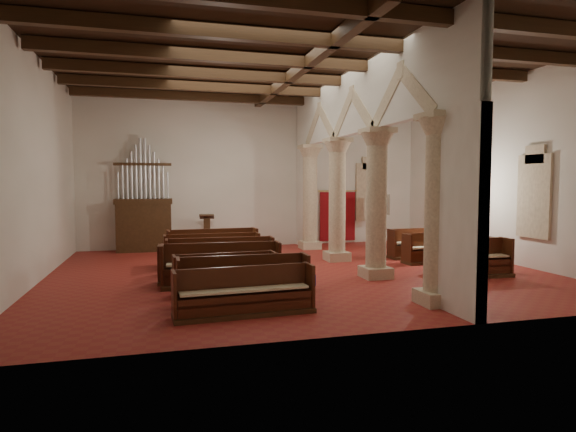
% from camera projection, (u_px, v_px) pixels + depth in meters
% --- Properties ---
extents(floor, '(14.00, 14.00, 0.00)m').
position_uv_depth(floor, '(298.00, 271.00, 14.20)').
color(floor, maroon).
rests_on(floor, ground).
extents(ceiling, '(14.00, 14.00, 0.00)m').
position_uv_depth(ceiling, '(298.00, 64.00, 13.78)').
color(ceiling, black).
rests_on(ceiling, wall_back).
extents(wall_back, '(14.00, 0.02, 6.00)m').
position_uv_depth(wall_back, '(257.00, 173.00, 19.78)').
color(wall_back, white).
rests_on(wall_back, floor).
extents(wall_front, '(14.00, 0.02, 6.00)m').
position_uv_depth(wall_front, '(395.00, 160.00, 8.21)').
color(wall_front, white).
rests_on(wall_front, floor).
extents(wall_left, '(0.02, 12.00, 6.00)m').
position_uv_depth(wall_left, '(33.00, 167.00, 12.19)').
color(wall_left, white).
rests_on(wall_left, floor).
extents(wall_right, '(0.02, 12.00, 6.00)m').
position_uv_depth(wall_right, '(502.00, 171.00, 15.79)').
color(wall_right, white).
rests_on(wall_right, floor).
extents(ceiling_beams, '(13.80, 11.80, 0.30)m').
position_uv_depth(ceiling_beams, '(298.00, 71.00, 13.80)').
color(ceiling_beams, '#3E2713').
rests_on(ceiling_beams, wall_back).
extents(arcade, '(0.90, 11.90, 6.00)m').
position_uv_depth(arcade, '(355.00, 151.00, 14.42)').
color(arcade, beige).
rests_on(arcade, floor).
extents(window_right_a, '(0.03, 1.00, 2.20)m').
position_uv_depth(window_right_a, '(535.00, 196.00, 14.40)').
color(window_right_a, '#316E5A').
rests_on(window_right_a, wall_right).
extents(window_right_b, '(0.03, 1.00, 2.20)m').
position_uv_depth(window_right_b, '(456.00, 193.00, 18.25)').
color(window_right_b, '#316E5A').
rests_on(window_right_b, wall_right).
extents(window_back, '(1.00, 0.03, 2.20)m').
position_uv_depth(window_back, '(369.00, 192.00, 21.10)').
color(window_back, '#316E5A').
rests_on(window_back, wall_back).
extents(pipe_organ, '(2.10, 0.85, 4.40)m').
position_uv_depth(pipe_organ, '(144.00, 215.00, 18.25)').
color(pipe_organ, '#3E2713').
rests_on(pipe_organ, floor).
extents(lectern, '(0.61, 0.63, 1.39)m').
position_uv_depth(lectern, '(207.00, 234.00, 18.90)').
color(lectern, '#351E11').
rests_on(lectern, floor).
extents(dossal_curtain, '(1.80, 0.07, 2.17)m').
position_uv_depth(dossal_curtain, '(338.00, 216.00, 20.73)').
color(dossal_curtain, maroon).
rests_on(dossal_curtain, floor).
extents(processional_banner, '(0.53, 0.67, 2.31)m').
position_uv_depth(processional_banner, '(383.00, 228.00, 19.26)').
color(processional_banner, '#3E2713').
rests_on(processional_banner, floor).
extents(hymnal_box_a, '(0.38, 0.33, 0.34)m').
position_uv_depth(hymnal_box_a, '(299.00, 293.00, 10.19)').
color(hymnal_box_a, navy).
rests_on(hymnal_box_a, floor).
extents(hymnal_box_b, '(0.31, 0.27, 0.27)m').
position_uv_depth(hymnal_box_b, '(309.00, 280.00, 11.73)').
color(hymnal_box_b, navy).
rests_on(hymnal_box_b, floor).
extents(hymnal_box_c, '(0.39, 0.36, 0.32)m').
position_uv_depth(hymnal_box_c, '(295.00, 269.00, 13.04)').
color(hymnal_box_c, navy).
rests_on(hymnal_box_c, floor).
extents(tube_heater_a, '(1.08, 0.49, 0.11)m').
position_uv_depth(tube_heater_a, '(275.00, 303.00, 9.80)').
color(tube_heater_a, white).
rests_on(tube_heater_a, floor).
extents(tube_heater_b, '(1.05, 0.34, 0.11)m').
position_uv_depth(tube_heater_b, '(205.00, 301.00, 9.92)').
color(tube_heater_b, white).
rests_on(tube_heater_b, floor).
extents(nave_pew_0, '(2.83, 0.80, 0.95)m').
position_uv_depth(nave_pew_0, '(245.00, 299.00, 9.47)').
color(nave_pew_0, '#3E2713').
rests_on(nave_pew_0, floor).
extents(nave_pew_1, '(2.82, 0.73, 1.04)m').
position_uv_depth(nave_pew_1, '(244.00, 288.00, 10.31)').
color(nave_pew_1, '#3E2713').
rests_on(nave_pew_1, floor).
extents(nave_pew_2, '(2.43, 0.77, 0.95)m').
position_uv_depth(nave_pew_2, '(225.00, 281.00, 11.28)').
color(nave_pew_2, '#3E2713').
rests_on(nave_pew_2, floor).
extents(nave_pew_3, '(3.00, 0.85, 1.08)m').
position_uv_depth(nave_pew_3, '(222.00, 272.00, 12.16)').
color(nave_pew_3, '#3E2713').
rests_on(nave_pew_3, floor).
extents(nave_pew_4, '(3.11, 0.82, 1.00)m').
position_uv_depth(nave_pew_4, '(218.00, 269.00, 12.73)').
color(nave_pew_4, '#3E2713').
rests_on(nave_pew_4, floor).
extents(nave_pew_5, '(3.11, 0.76, 1.01)m').
position_uv_depth(nave_pew_5, '(221.00, 261.00, 13.92)').
color(nave_pew_5, '#3E2713').
rests_on(nave_pew_5, floor).
extents(nave_pew_6, '(2.92, 0.75, 1.03)m').
position_uv_depth(nave_pew_6, '(212.00, 256.00, 14.82)').
color(nave_pew_6, '#3E2713').
rests_on(nave_pew_6, floor).
extents(nave_pew_7, '(2.87, 0.92, 1.12)m').
position_uv_depth(nave_pew_7, '(213.00, 253.00, 15.38)').
color(nave_pew_7, '#3E2713').
rests_on(nave_pew_7, floor).
extents(aisle_pew_0, '(1.98, 0.81, 1.06)m').
position_uv_depth(aisle_pew_0, '(476.00, 264.00, 13.35)').
color(aisle_pew_0, '#3E2713').
rests_on(aisle_pew_0, floor).
extents(aisle_pew_1, '(1.92, 0.67, 0.97)m').
position_uv_depth(aisle_pew_1, '(465.00, 259.00, 14.41)').
color(aisle_pew_1, '#3E2713').
rests_on(aisle_pew_1, floor).
extents(aisle_pew_2, '(1.92, 0.77, 0.97)m').
position_uv_depth(aisle_pew_2, '(431.00, 253.00, 15.62)').
color(aisle_pew_2, '#3E2713').
rests_on(aisle_pew_2, floor).
extents(aisle_pew_3, '(1.82, 0.71, 1.02)m').
position_uv_depth(aisle_pew_3, '(415.00, 248.00, 16.64)').
color(aisle_pew_3, '#3E2713').
rests_on(aisle_pew_3, floor).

